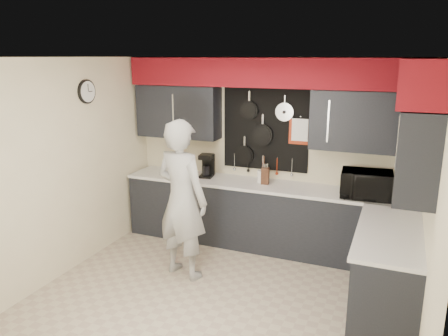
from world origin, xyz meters
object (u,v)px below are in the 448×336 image
at_px(person, 182,200).
at_px(utensil_crock, 262,176).
at_px(microwave, 366,184).
at_px(coffee_maker, 207,165).
at_px(knife_block, 265,176).

bearing_deg(person, utensil_crock, -103.32).
relative_size(utensil_crock, person, 0.09).
height_order(microwave, coffee_maker, microwave).
xyz_separation_m(utensil_crock, person, (-0.61, -1.21, -0.04)).
xyz_separation_m(coffee_maker, person, (0.21, -1.19, -0.13)).
distance_m(microwave, coffee_maker, 2.21).
bearing_deg(coffee_maker, person, -89.20).
xyz_separation_m(microwave, coffee_maker, (-2.20, 0.14, 0.00)).
bearing_deg(microwave, person, -156.48).
bearing_deg(knife_block, coffee_maker, 169.46).
distance_m(microwave, knife_block, 1.32).
xyz_separation_m(knife_block, coffee_maker, (-0.89, 0.04, 0.06)).
bearing_deg(coffee_maker, microwave, -12.96).
relative_size(microwave, knife_block, 2.68).
height_order(coffee_maker, person, person).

